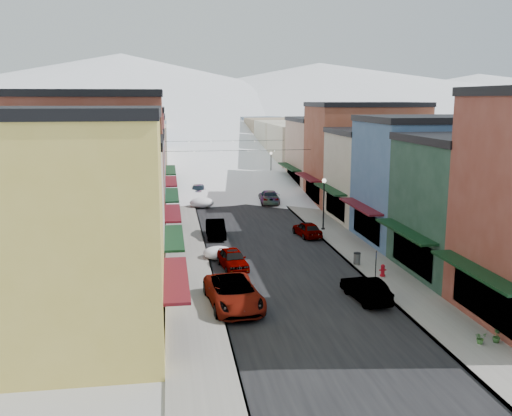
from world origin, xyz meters
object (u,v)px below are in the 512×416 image
object	(u,v)px
car_white_suv	(234,293)
car_silver_sedan	(233,259)
fire_hydrant	(383,271)
trash_can	(357,258)
car_dark_hatch	(216,229)
streetlamp_near	(324,197)
car_green_sedan	(366,289)

from	to	relation	value
car_white_suv	car_silver_sedan	world-z (taller)	car_white_suv
fire_hydrant	trash_can	size ratio (longest dim) A/B	0.95
car_white_suv	fire_hydrant	bearing A→B (deg)	15.03
car_silver_sedan	car_white_suv	bearing A→B (deg)	-103.46
car_white_suv	car_dark_hatch	xyz separation A→B (m)	(0.38, 17.14, -0.11)
car_silver_sedan	streetlamp_near	size ratio (longest dim) A/B	0.89
car_silver_sedan	car_green_sedan	world-z (taller)	car_green_sedan
car_green_sedan	streetlamp_near	xyz separation A→B (m)	(2.36, 18.13, 2.39)
car_green_sedan	fire_hydrant	bearing A→B (deg)	-130.09
car_white_suv	streetlamp_near	world-z (taller)	streetlamp_near
car_green_sedan	fire_hydrant	distance (m)	4.69
car_dark_hatch	streetlamp_near	world-z (taller)	streetlamp_near
fire_hydrant	trash_can	distance (m)	3.02
car_silver_sedan	car_dark_hatch	world-z (taller)	car_dark_hatch
car_dark_hatch	car_green_sedan	size ratio (longest dim) A/B	1.05
car_silver_sedan	fire_hydrant	distance (m)	10.41
car_white_suv	car_dark_hatch	bearing A→B (deg)	83.77
car_dark_hatch	car_silver_sedan	bearing A→B (deg)	-86.60
streetlamp_near	car_silver_sedan	bearing A→B (deg)	-132.24
car_green_sedan	fire_hydrant	world-z (taller)	car_green_sedan
car_green_sedan	car_white_suv	bearing A→B (deg)	-7.33
car_white_suv	car_silver_sedan	xyz separation A→B (m)	(0.80, 7.60, -0.14)
streetlamp_near	fire_hydrant	bearing A→B (deg)	-89.13
car_silver_sedan	trash_can	size ratio (longest dim) A/B	4.75
car_dark_hatch	fire_hydrant	distance (m)	16.73
car_green_sedan	streetlamp_near	size ratio (longest dim) A/B	0.92
car_silver_sedan	trash_can	world-z (taller)	car_silver_sedan
car_green_sedan	fire_hydrant	xyz separation A→B (m)	(2.58, 3.91, -0.18)
car_green_sedan	trash_can	world-z (taller)	car_green_sedan
car_white_suv	car_green_sedan	distance (m)	7.92
trash_can	streetlamp_near	world-z (taller)	streetlamp_near
car_dark_hatch	fire_hydrant	world-z (taller)	car_dark_hatch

